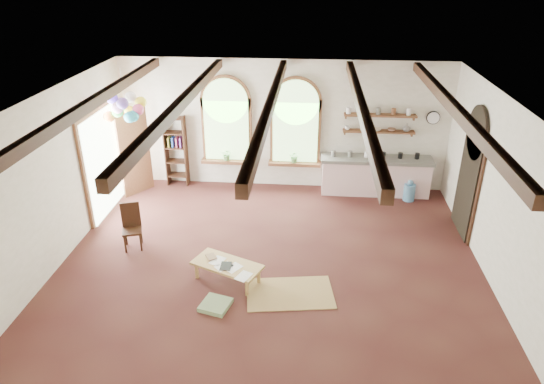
# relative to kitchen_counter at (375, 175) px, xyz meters

# --- Properties ---
(floor) EXTENTS (8.00, 8.00, 0.00)m
(floor) POSITION_rel_kitchen_counter_xyz_m (-2.30, -3.20, -0.48)
(floor) COLOR #4D2720
(floor) RESTS_ON ground
(ceiling_beams) EXTENTS (6.20, 6.80, 0.18)m
(ceiling_beams) POSITION_rel_kitchen_counter_xyz_m (-2.30, -3.20, 2.62)
(ceiling_beams) COLOR #3B2013
(ceiling_beams) RESTS_ON ceiling
(window_left) EXTENTS (1.30, 0.28, 2.20)m
(window_left) POSITION_rel_kitchen_counter_xyz_m (-3.70, 0.23, 1.16)
(window_left) COLOR brown
(window_left) RESTS_ON floor
(window_right) EXTENTS (1.30, 0.28, 2.20)m
(window_right) POSITION_rel_kitchen_counter_xyz_m (-2.00, 0.23, 1.16)
(window_right) COLOR brown
(window_right) RESTS_ON floor
(left_doorway) EXTENTS (0.10, 1.90, 2.50)m
(left_doorway) POSITION_rel_kitchen_counter_xyz_m (-6.25, -1.40, 0.67)
(left_doorway) COLOR brown
(left_doorway) RESTS_ON floor
(right_doorway) EXTENTS (0.10, 1.30, 2.40)m
(right_doorway) POSITION_rel_kitchen_counter_xyz_m (1.65, -1.70, 0.62)
(right_doorway) COLOR black
(right_doorway) RESTS_ON floor
(kitchen_counter) EXTENTS (2.68, 0.62, 0.94)m
(kitchen_counter) POSITION_rel_kitchen_counter_xyz_m (0.00, 0.00, 0.00)
(kitchen_counter) COLOR beige
(kitchen_counter) RESTS_ON floor
(wall_shelf_lower) EXTENTS (1.70, 0.24, 0.04)m
(wall_shelf_lower) POSITION_rel_kitchen_counter_xyz_m (0.00, 0.18, 1.07)
(wall_shelf_lower) COLOR brown
(wall_shelf_lower) RESTS_ON wall_back
(wall_shelf_upper) EXTENTS (1.70, 0.24, 0.04)m
(wall_shelf_upper) POSITION_rel_kitchen_counter_xyz_m (0.00, 0.18, 1.47)
(wall_shelf_upper) COLOR brown
(wall_shelf_upper) RESTS_ON wall_back
(wall_clock) EXTENTS (0.32, 0.04, 0.32)m
(wall_clock) POSITION_rel_kitchen_counter_xyz_m (1.25, 0.25, 1.42)
(wall_clock) COLOR black
(wall_clock) RESTS_ON wall_back
(bookshelf) EXTENTS (0.53, 0.32, 1.80)m
(bookshelf) POSITION_rel_kitchen_counter_xyz_m (-5.00, 0.12, 0.42)
(bookshelf) COLOR #3B2013
(bookshelf) RESTS_ON floor
(coffee_table) EXTENTS (1.37, 1.02, 0.36)m
(coffee_table) POSITION_rel_kitchen_counter_xyz_m (-3.02, -3.93, -0.16)
(coffee_table) COLOR tan
(coffee_table) RESTS_ON floor
(side_chair) EXTENTS (0.47, 0.47, 0.94)m
(side_chair) POSITION_rel_kitchen_counter_xyz_m (-5.11, -2.98, -0.20)
(side_chair) COLOR #3B2013
(side_chair) RESTS_ON floor
(floor_mat) EXTENTS (1.62, 1.14, 0.02)m
(floor_mat) POSITION_rel_kitchen_counter_xyz_m (-1.87, -4.23, -0.47)
(floor_mat) COLOR tan
(floor_mat) RESTS_ON floor
(floor_cushion) EXTENTS (0.57, 0.57, 0.08)m
(floor_cushion) POSITION_rel_kitchen_counter_xyz_m (-3.10, -4.69, -0.44)
(floor_cushion) COLOR #82A16F
(floor_cushion) RESTS_ON floor
(water_jug_a) EXTENTS (0.27, 0.27, 0.53)m
(water_jug_a) POSITION_rel_kitchen_counter_xyz_m (0.80, -0.34, -0.25)
(water_jug_a) COLOR #568EB8
(water_jug_a) RESTS_ON floor
(water_jug_b) EXTENTS (0.30, 0.30, 0.58)m
(water_jug_b) POSITION_rel_kitchen_counter_xyz_m (1.00, 0.00, -0.23)
(water_jug_b) COLOR #568EB8
(water_jug_b) RESTS_ON floor
(balloon_cluster) EXTENTS (0.88, 0.91, 1.16)m
(balloon_cluster) POSITION_rel_kitchen_counter_xyz_m (-5.71, -1.04, 1.86)
(balloon_cluster) COLOR white
(balloon_cluster) RESTS_ON floor
(table_book) EXTENTS (0.26, 0.29, 0.02)m
(table_book) POSITION_rel_kitchen_counter_xyz_m (-3.42, -3.79, -0.11)
(table_book) COLOR olive
(table_book) RESTS_ON coffee_table
(tablet) EXTENTS (0.20, 0.28, 0.01)m
(tablet) POSITION_rel_kitchen_counter_xyz_m (-3.03, -4.01, -0.11)
(tablet) COLOR black
(tablet) RESTS_ON coffee_table
(potted_plant_left) EXTENTS (0.27, 0.23, 0.30)m
(potted_plant_left) POSITION_rel_kitchen_counter_xyz_m (-3.70, 0.12, 0.37)
(potted_plant_left) COLOR #598C4C
(potted_plant_left) RESTS_ON window_left
(potted_plant_right) EXTENTS (0.27, 0.23, 0.30)m
(potted_plant_right) POSITION_rel_kitchen_counter_xyz_m (-2.00, 0.12, 0.37)
(potted_plant_right) COLOR #598C4C
(potted_plant_right) RESTS_ON window_right
(shelf_cup_a) EXTENTS (0.12, 0.10, 0.10)m
(shelf_cup_a) POSITION_rel_kitchen_counter_xyz_m (-0.75, 0.18, 1.14)
(shelf_cup_a) COLOR white
(shelf_cup_a) RESTS_ON wall_shelf_lower
(shelf_cup_b) EXTENTS (0.10, 0.10, 0.09)m
(shelf_cup_b) POSITION_rel_kitchen_counter_xyz_m (-0.40, 0.18, 1.14)
(shelf_cup_b) COLOR beige
(shelf_cup_b) RESTS_ON wall_shelf_lower
(shelf_bowl_a) EXTENTS (0.22, 0.22, 0.05)m
(shelf_bowl_a) POSITION_rel_kitchen_counter_xyz_m (-0.05, 0.18, 1.12)
(shelf_bowl_a) COLOR beige
(shelf_bowl_a) RESTS_ON wall_shelf_lower
(shelf_bowl_b) EXTENTS (0.20, 0.20, 0.06)m
(shelf_bowl_b) POSITION_rel_kitchen_counter_xyz_m (0.30, 0.18, 1.12)
(shelf_bowl_b) COLOR #8C664C
(shelf_bowl_b) RESTS_ON wall_shelf_lower
(shelf_vase) EXTENTS (0.18, 0.18, 0.19)m
(shelf_vase) POSITION_rel_kitchen_counter_xyz_m (0.65, 0.18, 1.19)
(shelf_vase) COLOR slate
(shelf_vase) RESTS_ON wall_shelf_lower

